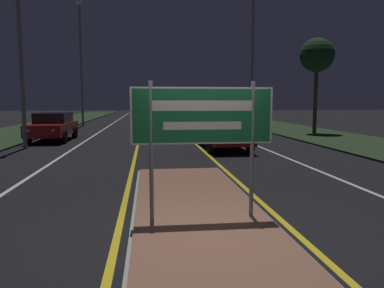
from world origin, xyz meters
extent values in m
plane|color=black|center=(0.00, 0.00, 0.00)|extent=(160.00, 160.00, 0.00)
cube|color=#999993|center=(0.00, 0.59, 0.03)|extent=(2.44, 9.61, 0.05)
cube|color=brown|center=(0.00, 0.59, 0.05)|extent=(2.32, 9.49, 0.10)
cube|color=#23381E|center=(-9.50, 20.00, 0.04)|extent=(5.00, 100.00, 0.08)
cube|color=#23381E|center=(9.50, 20.00, 0.04)|extent=(5.00, 100.00, 0.08)
cube|color=gold|center=(-1.41, 25.00, 0.00)|extent=(0.12, 70.00, 0.01)
cube|color=gold|center=(1.41, 25.00, 0.00)|extent=(0.12, 70.00, 0.01)
cube|color=silver|center=(-4.20, 25.00, 0.00)|extent=(0.12, 70.00, 0.01)
cube|color=silver|center=(4.20, 25.00, 0.00)|extent=(0.12, 70.00, 0.01)
cube|color=silver|center=(-7.20, 25.00, 0.00)|extent=(0.10, 70.00, 0.01)
cube|color=silver|center=(7.20, 25.00, 0.00)|extent=(0.10, 70.00, 0.01)
cylinder|color=gray|center=(-0.86, 0.59, 1.27)|extent=(0.07, 0.07, 2.33)
cylinder|color=gray|center=(0.86, 0.59, 1.27)|extent=(0.07, 0.07, 2.33)
cube|color=#19703D|center=(0.00, 0.59, 1.86)|extent=(2.40, 0.04, 0.95)
cube|color=white|center=(0.00, 0.57, 1.86)|extent=(2.40, 0.00, 0.95)
cube|color=#19703D|center=(0.00, 0.57, 1.86)|extent=(2.33, 0.01, 0.89)
cube|color=white|center=(0.00, 0.56, 2.02)|extent=(1.68, 0.01, 0.17)
cube|color=white|center=(0.00, 0.56, 1.69)|extent=(1.32, 0.01, 0.13)
cylinder|color=gray|center=(-6.36, 11.68, 4.89)|extent=(0.18, 0.18, 9.78)
cylinder|color=gray|center=(-6.36, 26.83, 5.01)|extent=(0.18, 0.18, 10.01)
sphere|color=white|center=(-6.36, 26.83, 10.19)|extent=(0.60, 0.60, 0.60)
cylinder|color=gray|center=(6.55, 20.84, 4.65)|extent=(0.18, 0.18, 9.30)
cube|color=maroon|center=(2.40, 10.60, 0.65)|extent=(1.73, 4.75, 0.60)
cube|color=black|center=(2.40, 10.32, 1.18)|extent=(1.52, 2.47, 0.48)
sphere|color=red|center=(1.86, 8.25, 0.72)|extent=(0.14, 0.14, 0.14)
sphere|color=red|center=(2.94, 8.25, 0.72)|extent=(0.14, 0.14, 0.14)
cylinder|color=black|center=(1.57, 12.08, 0.35)|extent=(0.22, 0.70, 0.70)
cylinder|color=black|center=(3.22, 12.08, 0.35)|extent=(0.22, 0.70, 0.70)
cylinder|color=black|center=(1.57, 9.13, 0.35)|extent=(0.22, 0.70, 0.70)
cylinder|color=black|center=(3.22, 9.13, 0.35)|extent=(0.22, 0.70, 0.70)
cube|color=maroon|center=(2.31, 22.58, 0.68)|extent=(1.71, 4.44, 0.67)
cube|color=black|center=(2.31, 22.31, 1.22)|extent=(1.51, 2.31, 0.43)
sphere|color=red|center=(1.78, 20.38, 0.76)|extent=(0.14, 0.14, 0.14)
sphere|color=red|center=(2.84, 20.38, 0.76)|extent=(0.14, 0.14, 0.14)
cylinder|color=black|center=(1.49, 23.96, 0.34)|extent=(0.22, 0.68, 0.68)
cylinder|color=black|center=(3.13, 23.96, 0.34)|extent=(0.22, 0.68, 0.68)
cylinder|color=black|center=(1.49, 21.20, 0.34)|extent=(0.22, 0.68, 0.68)
cylinder|color=black|center=(3.13, 21.20, 0.34)|extent=(0.22, 0.68, 0.68)
cube|color=maroon|center=(-5.91, 14.83, 0.65)|extent=(1.79, 4.54, 0.61)
cube|color=black|center=(-5.91, 15.10, 1.22)|extent=(1.57, 2.36, 0.53)
sphere|color=white|center=(-6.47, 12.58, 0.73)|extent=(0.14, 0.14, 0.14)
sphere|color=white|center=(-5.36, 12.58, 0.73)|extent=(0.14, 0.14, 0.14)
cylinder|color=black|center=(-6.77, 13.42, 0.35)|extent=(0.22, 0.70, 0.70)
cylinder|color=black|center=(-5.06, 13.42, 0.35)|extent=(0.22, 0.70, 0.70)
cylinder|color=black|center=(-6.77, 16.24, 0.35)|extent=(0.22, 0.70, 0.70)
cylinder|color=black|center=(-5.06, 16.24, 0.35)|extent=(0.22, 0.70, 0.70)
cylinder|color=#4C3823|center=(9.57, 16.95, 2.27)|extent=(0.24, 0.24, 4.39)
sphere|color=#19381E|center=(9.57, 16.95, 4.94)|extent=(2.11, 2.11, 2.11)
camera|label=1|loc=(-0.91, -5.62, 2.10)|focal=35.00mm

